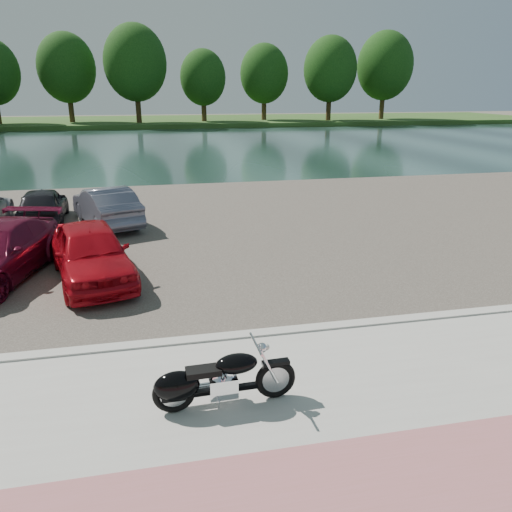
% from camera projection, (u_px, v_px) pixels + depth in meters
% --- Properties ---
extents(ground, '(200.00, 200.00, 0.00)m').
position_uv_depth(ground, '(281.00, 392.00, 8.57)').
color(ground, '#595447').
rests_on(ground, ground).
extents(promenade, '(60.00, 6.00, 0.10)m').
position_uv_depth(promenade, '(297.00, 426.00, 7.62)').
color(promenade, '#ADAAA3').
rests_on(promenade, ground).
extents(pink_path, '(60.00, 2.00, 0.01)m').
position_uv_depth(pink_path, '(331.00, 498.00, 6.22)').
color(pink_path, '#A8605E').
rests_on(pink_path, promenade).
extents(kerb, '(60.00, 0.30, 0.14)m').
position_uv_depth(kerb, '(257.00, 335.00, 10.40)').
color(kerb, '#ADAAA3').
rests_on(kerb, ground).
extents(parking_lot, '(60.00, 18.00, 0.04)m').
position_uv_depth(parking_lot, '(207.00, 227.00, 18.76)').
color(parking_lot, '#3E3932').
rests_on(parking_lot, ground).
extents(river, '(120.00, 40.00, 0.00)m').
position_uv_depth(river, '(171.00, 146.00, 45.67)').
color(river, '#1B312D').
rests_on(river, ground).
extents(far_bank, '(120.00, 24.00, 0.60)m').
position_uv_depth(far_bank, '(160.00, 121.00, 75.26)').
color(far_bank, '#274619').
rests_on(far_bank, ground).
extents(far_trees, '(70.25, 10.68, 12.52)m').
position_uv_depth(far_trees, '(191.00, 69.00, 68.06)').
color(far_trees, '#3B2C15').
rests_on(far_trees, far_bank).
extents(motorcycle, '(2.33, 0.75, 1.05)m').
position_uv_depth(motorcycle, '(212.00, 381.00, 7.89)').
color(motorcycle, black).
rests_on(motorcycle, promenade).
extents(car_4, '(2.84, 4.84, 1.54)m').
position_uv_depth(car_4, '(91.00, 253.00, 13.27)').
color(car_4, '#B00B16').
rests_on(car_4, parking_lot).
extents(car_8, '(1.84, 4.09, 1.36)m').
position_uv_depth(car_8, '(43.00, 205.00, 19.13)').
color(car_8, black).
rests_on(car_8, parking_lot).
extents(car_9, '(2.96, 4.68, 1.46)m').
position_uv_depth(car_9, '(106.00, 206.00, 18.74)').
color(car_9, slate).
rests_on(car_9, parking_lot).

